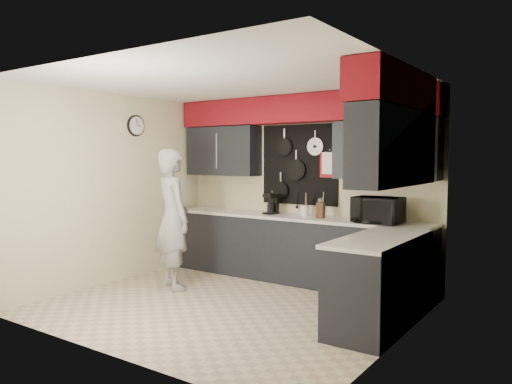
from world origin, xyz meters
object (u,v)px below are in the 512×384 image
Objects in this scene: knife_block at (321,210)px; person at (173,219)px; microwave at (378,210)px; coffee_maker at (272,203)px; utensil_crock at (305,211)px.

person is at bearing -147.78° from knife_block.
microwave is 2.63m from person.
person is (-0.74, -1.25, -0.15)m from coffee_maker.
utensil_crock is at bearing 14.69° from coffee_maker.
utensil_crock is 0.51× the size of coffee_maker.
coffee_maker is at bearing -96.32° from person.
microwave is 0.81m from knife_block.
person is at bearing -134.00° from utensil_crock.
microwave is 3.93× the size of utensil_crock.
knife_block is 0.11× the size of person.
utensil_crock is at bearing -109.55° from person.
coffee_maker is 0.16× the size of person.
knife_block is 1.42× the size of utensil_crock.
person is at bearing -154.14° from microwave.
person reaches higher than coffee_maker.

